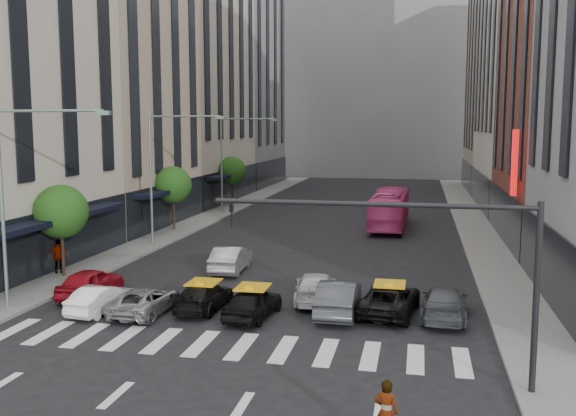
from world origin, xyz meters
The scene contains 31 objects.
ground centered at (0.00, 0.00, 0.00)m, with size 160.00×160.00×0.00m, color black.
sidewalk_left centered at (-11.50, 30.00, 0.07)m, with size 3.00×96.00×0.15m, color slate.
sidewalk_right centered at (11.50, 30.00, 0.07)m, with size 3.00×96.00×0.15m, color slate.
building_left_b centered at (-17.00, 28.00, 12.00)m, with size 8.00×16.00×24.00m, color tan.
building_left_c centered at (-17.00, 46.00, 18.00)m, with size 8.00×20.00×36.00m, color beige.
building_left_d centered at (-17.00, 65.00, 15.00)m, with size 8.00×18.00×30.00m, color gray.
building_right_b centered at (17.00, 27.00, 13.00)m, with size 8.00×18.00×26.00m, color brown.
building_right_c centered at (17.00, 46.00, 20.00)m, with size 8.00×20.00×40.00m, color beige.
building_right_d centered at (17.00, 65.00, 14.00)m, with size 8.00×18.00×28.00m, color tan.
building_far centered at (0.00, 85.00, 18.00)m, with size 30.00×10.00×36.00m, color gray.
tree_near centered at (-11.80, 10.00, 3.65)m, with size 2.88×2.88×4.95m.
tree_mid centered at (-11.80, 26.00, 3.65)m, with size 2.88×2.88×4.95m.
tree_far centered at (-11.80, 42.00, 3.65)m, with size 2.88×2.88×4.95m.
streetlamp_near centered at (-10.04, 4.00, 5.90)m, with size 5.38×0.25×9.00m.
streetlamp_mid centered at (-10.04, 20.00, 5.90)m, with size 5.38×0.25×9.00m.
streetlamp_far centered at (-10.04, 36.00, 5.90)m, with size 5.38×0.25×9.00m.
traffic_signal centered at (7.69, -1.00, 4.47)m, with size 10.10×0.20×6.00m.
liberty_sign centered at (12.60, 20.00, 6.00)m, with size 0.30×0.70×4.00m.
car_red centered at (-8.45, 6.80, 0.71)m, with size 1.68×4.17×1.42m, color maroon.
car_white_front centered at (-6.71, 4.55, 0.61)m, with size 1.30×3.71×1.22m, color white.
car_silver centered at (-4.70, 4.73, 0.59)m, with size 1.96×4.26×1.18m, color gray.
taxi_left centered at (-2.40, 5.90, 0.61)m, with size 1.72×4.23×1.23m, color black.
taxi_center centered at (0.10, 5.04, 0.67)m, with size 1.59×3.96×1.35m, color black.
car_grey_mid centered at (3.64, 6.34, 0.77)m, with size 1.64×4.69×1.55m, color #3D4045.
taxi_right centered at (5.82, 6.82, 0.67)m, with size 2.22×4.81×1.34m, color black.
car_grey_curb centered at (8.16, 6.67, 0.68)m, with size 1.91×4.69×1.36m, color #404448.
car_row2_left centered at (-3.42, 13.44, 0.74)m, with size 1.57×4.50×1.48m, color #AFAFB4.
car_row2_right centered at (2.31, 8.21, 0.67)m, with size 1.89×4.64×1.35m, color silver.
bus centered at (4.67, 31.24, 1.53)m, with size 2.57×10.97×3.06m, color #E74494.
rider centered at (6.30, -5.42, 1.68)m, with size 0.62×0.41×1.70m, color gray.
pedestrian_far centered at (-12.35, 10.48, 1.09)m, with size 1.10×0.46×1.88m, color gray.
Camera 1 is at (6.96, -20.85, 8.22)m, focal length 40.00 mm.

